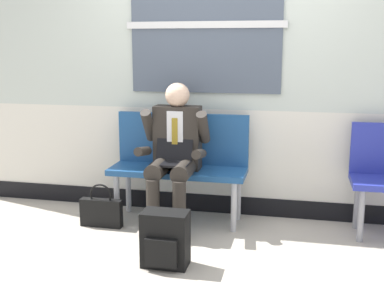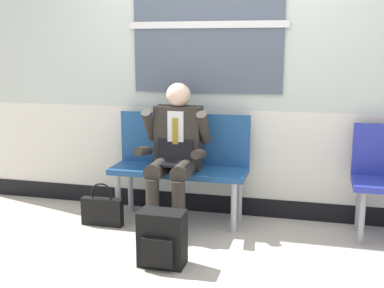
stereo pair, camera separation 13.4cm
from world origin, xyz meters
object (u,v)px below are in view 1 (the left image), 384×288
Objects in this scene: bench_with_person at (180,159)px; person_seated at (174,152)px; backpack at (165,240)px; handbag at (101,211)px.

person_seated reaches higher than bench_with_person.
person_seated is 0.91m from backpack.
handbag is (-0.62, -0.36, -0.41)m from bench_with_person.
bench_with_person is 0.23m from person_seated.
handbag is at bearing -165.98° from person_seated.
backpack is 0.98m from handbag.
bench_with_person is at bearing 90.00° from person_seated.
person_seated reaches higher than backpack.
person_seated is 0.82m from handbag.
person_seated is at bearing -90.00° from bench_with_person.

